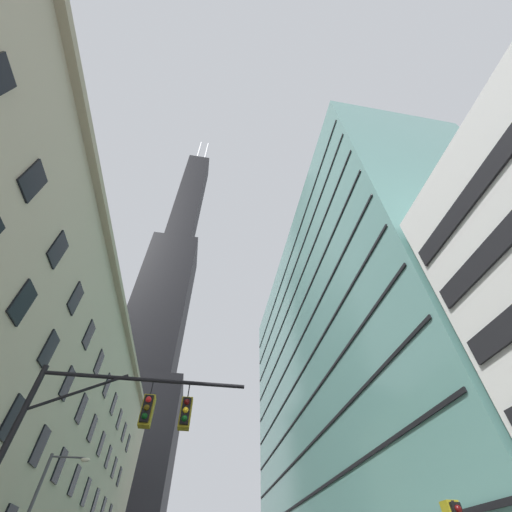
% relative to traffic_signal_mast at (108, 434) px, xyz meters
% --- Properties ---
extents(station_building, '(16.05, 67.37, 24.09)m').
position_rel_traffic_signal_mast_xyz_m(station_building, '(-14.95, 23.01, 6.71)').
color(station_building, '#BCAF93').
rests_on(station_building, ground).
extents(dark_skyscraper, '(24.97, 24.97, 202.78)m').
position_rel_traffic_signal_mast_xyz_m(dark_skyscraper, '(-15.11, 82.36, 52.67)').
color(dark_skyscraper, black).
rests_on(dark_skyscraper, ground).
extents(glass_office_midrise, '(17.83, 53.40, 45.37)m').
position_rel_traffic_signal_mast_xyz_m(glass_office_midrise, '(23.59, 26.56, 17.37)').
color(glass_office_midrise, slate).
rests_on(glass_office_midrise, ground).
extents(traffic_signal_mast, '(7.55, 0.63, 7.29)m').
position_rel_traffic_signal_mast_xyz_m(traffic_signal_mast, '(0.00, 0.00, 0.00)').
color(traffic_signal_mast, black).
rests_on(traffic_signal_mast, sidewalk_left).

